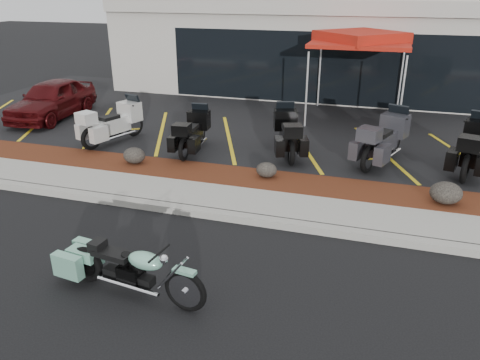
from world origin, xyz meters
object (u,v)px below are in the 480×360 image
(parked_car, at_px, (52,99))
(popup_canopy, at_px, (361,40))
(touring_white, at_px, (133,115))
(hero_cruiser, at_px, (185,285))
(traffic_cone, at_px, (288,114))

(parked_car, distance_m, popup_canopy, 10.38)
(touring_white, height_order, parked_car, parked_car)
(touring_white, distance_m, parked_car, 3.81)
(parked_car, bearing_deg, hero_cruiser, -48.04)
(hero_cruiser, xyz_separation_m, touring_white, (-4.61, 6.94, 0.33))
(popup_canopy, bearing_deg, parked_car, 178.61)
(hero_cruiser, xyz_separation_m, parked_car, (-8.27, 8.00, 0.34))
(traffic_cone, bearing_deg, popup_canopy, 26.39)
(touring_white, relative_size, parked_car, 0.58)
(traffic_cone, bearing_deg, parked_car, -166.40)
(touring_white, xyz_separation_m, popup_canopy, (6.13, 3.95, 1.94))
(hero_cruiser, bearing_deg, popup_canopy, 89.58)
(hero_cruiser, distance_m, touring_white, 8.34)
(hero_cruiser, height_order, touring_white, touring_white)
(hero_cruiser, height_order, parked_car, parked_car)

